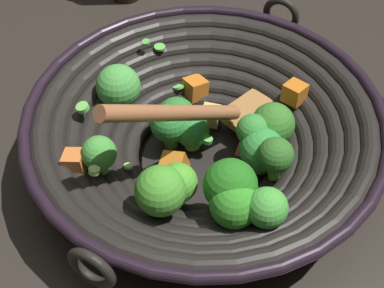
{
  "coord_description": "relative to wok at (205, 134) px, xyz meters",
  "views": [
    {
      "loc": [
        0.38,
        0.27,
        0.57
      ],
      "look_at": [
        0.0,
        -0.02,
        0.03
      ],
      "focal_mm": 53.35,
      "sensor_mm": 36.0,
      "label": 1
    }
  ],
  "objects": [
    {
      "name": "ground_plane",
      "position": [
        -0.0,
        -0.0,
        -0.06
      ],
      "size": [
        4.0,
        4.0,
        0.0
      ],
      "primitive_type": "plane",
      "color": "#28231E"
    },
    {
      "name": "wok",
      "position": [
        0.0,
        0.0,
        0.0
      ],
      "size": [
        0.47,
        0.43,
        0.2
      ],
      "color": "black",
      "rests_on": "ground"
    }
  ]
}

